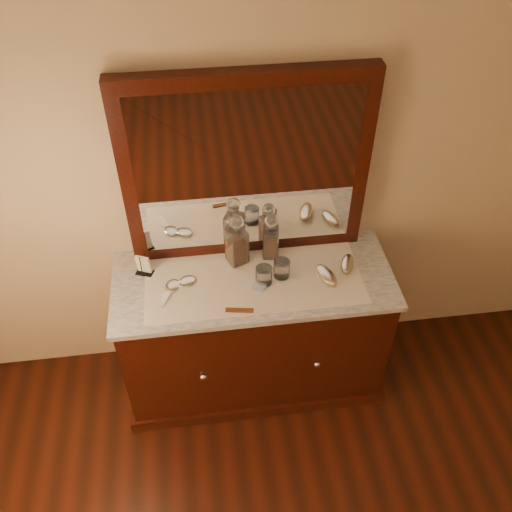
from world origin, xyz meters
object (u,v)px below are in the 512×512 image
object	(u,v)px
decanter_left	(237,244)
brush_near	(326,276)
napkin_rack	(144,265)
brush_far	(347,264)
hand_mirror_outer	(171,288)
hand_mirror_inner	(184,283)
dresser_cabinet	(254,333)
pin_dish	(259,286)
mirror_frame	(247,170)
comb	(240,310)
decanter_right	(271,240)

from	to	relation	value
decanter_left	brush_near	distance (m)	0.48
napkin_rack	brush_far	bearing A→B (deg)	-5.38
decanter_left	hand_mirror_outer	xyz separation A→B (m)	(-0.35, -0.16, -0.11)
hand_mirror_inner	decanter_left	bearing A→B (deg)	25.71
dresser_cabinet	hand_mirror_outer	distance (m)	0.61
pin_dish	dresser_cabinet	bearing A→B (deg)	106.36
brush_near	mirror_frame	bearing A→B (deg)	140.57
pin_dish	napkin_rack	size ratio (longest dim) A/B	0.56
comb	hand_mirror_outer	xyz separation A→B (m)	(-0.32, 0.19, 0.00)
dresser_cabinet	napkin_rack	world-z (taller)	napkin_rack
hand_mirror_inner	comb	bearing A→B (deg)	-39.94
decanter_right	brush_near	world-z (taller)	decanter_right
brush_near	hand_mirror_inner	xyz separation A→B (m)	(-0.72, 0.06, -0.01)
brush_near	hand_mirror_outer	world-z (taller)	brush_near
decanter_left	hand_mirror_inner	bearing A→B (deg)	-154.29
decanter_right	mirror_frame	bearing A→B (deg)	142.64
decanter_left	brush_near	bearing A→B (deg)	-24.17
mirror_frame	hand_mirror_inner	size ratio (longest dim) A/B	6.30
comb	napkin_rack	world-z (taller)	napkin_rack
napkin_rack	hand_mirror_inner	bearing A→B (deg)	-29.17
decanter_right	hand_mirror_outer	xyz separation A→B (m)	(-0.53, -0.18, -0.10)
dresser_cabinet	napkin_rack	xyz separation A→B (m)	(-0.55, 0.11, 0.49)
decanter_left	brush_far	bearing A→B (deg)	-12.40
hand_mirror_inner	mirror_frame	bearing A→B (deg)	34.72
decanter_left	decanter_right	world-z (taller)	decanter_left
comb	decanter_right	distance (m)	0.44
decanter_right	napkin_rack	bearing A→B (deg)	-176.00
brush_near	decanter_right	bearing A→B (deg)	139.70
comb	brush_near	bearing A→B (deg)	28.29
comb	decanter_left	world-z (taller)	decanter_left
pin_dish	brush_near	world-z (taller)	brush_near
comb	decanter_right	bearing A→B (deg)	70.50
napkin_rack	hand_mirror_inner	world-z (taller)	napkin_rack
pin_dish	brush_far	distance (m)	0.48
pin_dish	hand_mirror_outer	bearing A→B (deg)	174.20
decanter_right	hand_mirror_inner	world-z (taller)	decanter_right
napkin_rack	hand_mirror_outer	bearing A→B (deg)	-45.92
decanter_left	decanter_right	size ratio (longest dim) A/B	1.14
mirror_frame	hand_mirror_outer	xyz separation A→B (m)	(-0.42, -0.27, -0.49)
comb	brush_far	bearing A→B (deg)	30.68
mirror_frame	hand_mirror_outer	distance (m)	0.70
napkin_rack	hand_mirror_outer	size ratio (longest dim) A/B	0.69
brush_far	hand_mirror_outer	distance (m)	0.91
dresser_cabinet	decanter_right	xyz separation A→B (m)	(0.11, 0.16, 0.55)
pin_dish	decanter_left	xyz separation A→B (m)	(-0.09, 0.21, 0.11)
brush_far	pin_dish	bearing A→B (deg)	-169.99
brush_near	hand_mirror_outer	size ratio (longest dim) A/B	0.91
mirror_frame	comb	xyz separation A→B (m)	(-0.09, -0.46, -0.49)
hand_mirror_outer	comb	bearing A→B (deg)	-30.27
comb	napkin_rack	size ratio (longest dim) A/B	1.02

